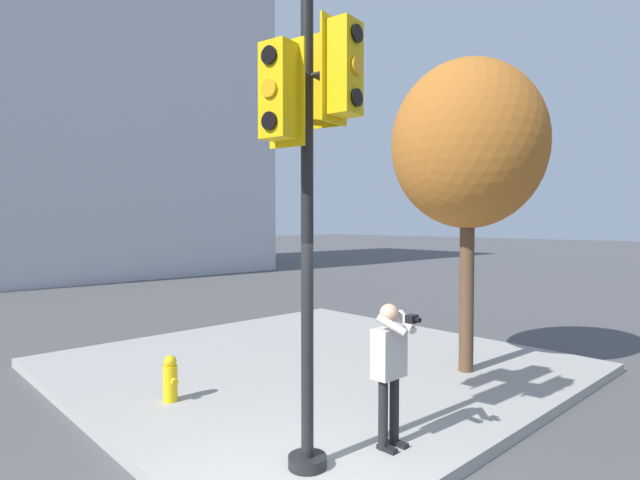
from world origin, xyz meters
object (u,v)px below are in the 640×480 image
at_px(traffic_signal_pole, 307,131).
at_px(person_photographer, 390,361).
at_px(fire_hydrant, 170,379).
at_px(street_tree, 468,146).

distance_m(traffic_signal_pole, person_photographer, 2.71).
relative_size(person_photographer, fire_hydrant, 2.48).
xyz_separation_m(person_photographer, fire_hydrant, (-1.14, 3.07, -0.66)).
relative_size(street_tree, fire_hydrant, 8.02).
bearing_deg(person_photographer, fire_hydrant, 110.33).
height_order(person_photographer, street_tree, street_tree).
bearing_deg(person_photographer, street_tree, 16.20).
height_order(traffic_signal_pole, street_tree, street_tree).
relative_size(person_photographer, street_tree, 0.31).
distance_m(street_tree, fire_hydrant, 6.03).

